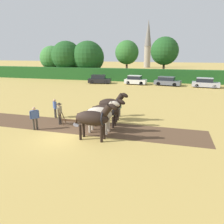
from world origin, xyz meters
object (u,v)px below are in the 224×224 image
at_px(tree_center_left, 88,57).
at_px(tree_center, 127,53).
at_px(parked_car_center_left, 167,81).
at_px(farmer_beside_team, 119,106).
at_px(draft_horse_lead_left, 94,118).
at_px(parked_car_left, 135,80).
at_px(tree_left, 66,56).
at_px(church_spire, 148,43).
at_px(draft_horse_trail_right, 111,104).
at_px(draft_horse_trail_left, 106,110).
at_px(farmer_at_plow, 59,112).
at_px(farmer_onlooker_left, 35,117).
at_px(plow, 71,122).
at_px(parked_car_far_left, 99,79).
at_px(parked_car_center, 205,83).
at_px(tree_far_left, 52,58).
at_px(farmer_onlooker_right, 55,107).
at_px(tree_center_right, 165,51).
at_px(draft_horse_lead_right, 101,114).

height_order(tree_center_left, tree_center, tree_center_left).
bearing_deg(parked_car_center_left, farmer_beside_team, -88.75).
relative_size(tree_center, draft_horse_lead_left, 2.70).
bearing_deg(parked_car_left, tree_left, 162.34).
bearing_deg(church_spire, draft_horse_trail_right, -86.52).
xyz_separation_m(draft_horse_trail_left, draft_horse_trail_right, (0.02, 1.42, 0.16)).
bearing_deg(farmer_at_plow, tree_center_left, 104.94).
bearing_deg(farmer_beside_team, draft_horse_trail_left, -150.30).
bearing_deg(tree_left, parked_car_center_left, -17.33).
bearing_deg(church_spire, farmer_onlooker_left, -90.66).
bearing_deg(plow, parked_car_far_left, 103.59).
distance_m(farmer_beside_team, parked_car_center, 22.32).
bearing_deg(tree_far_left, farmer_onlooker_right, -60.40).
xyz_separation_m(tree_center_right, farmer_at_plow, (-7.03, -30.70, -4.81)).
bearing_deg(tree_center_right, farmer_onlooker_left, -104.16).
height_order(tree_left, draft_horse_lead_left, tree_left).
relative_size(plow, farmer_onlooker_left, 0.90).
distance_m(tree_center_right, farmer_beside_team, 27.91).
relative_size(tree_far_left, tree_left, 0.88).
xyz_separation_m(farmer_beside_team, farmer_onlooker_right, (-5.35, -1.88, 0.01)).
height_order(tree_left, draft_horse_trail_left, tree_left).
distance_m(tree_far_left, draft_horse_trail_right, 37.28).
height_order(tree_center, tree_center_right, tree_center_right).
distance_m(tree_left, farmer_onlooker_right, 32.48).
bearing_deg(parked_car_far_left, tree_center_right, 24.36).
distance_m(tree_left, church_spire, 41.40).
bearing_deg(plow, tree_center_right, 79.95).
relative_size(tree_left, draft_horse_trail_left, 2.84).
height_order(tree_left, church_spire, church_spire).
height_order(church_spire, parked_car_center, church_spire).
xyz_separation_m(draft_horse_trail_left, plow, (-2.70, -0.67, -0.96)).
bearing_deg(parked_car_left, parked_car_center, 1.99).
distance_m(draft_horse_lead_left, plow, 3.63).
height_order(draft_horse_lead_right, farmer_onlooker_left, draft_horse_lead_right).
bearing_deg(draft_horse_trail_left, parked_car_center, 66.56).
bearing_deg(parked_car_far_left, farmer_onlooker_right, -89.99).
height_order(tree_center, church_spire, church_spire).
bearing_deg(farmer_beside_team, plow, 175.98).
xyz_separation_m(tree_far_left, draft_horse_lead_right, (22.15, -32.65, -2.89)).
bearing_deg(draft_horse_trail_right, draft_horse_lead_right, -90.04).
relative_size(tree_center_right, parked_car_far_left, 1.98).
relative_size(tree_left, farmer_onlooker_right, 4.78).
xyz_separation_m(farmer_onlooker_right, parked_car_far_left, (-3.06, 22.06, -0.23)).
bearing_deg(draft_horse_trail_right, farmer_beside_team, 79.20).
bearing_deg(draft_horse_trail_right, tree_left, 122.83).
xyz_separation_m(tree_center_left, farmer_at_plow, (9.53, -31.76, -3.48)).
bearing_deg(plow, draft_horse_lead_right, -14.81).
bearing_deg(farmer_onlooker_right, farmer_beside_team, -25.31).
xyz_separation_m(farmer_at_plow, parked_car_center_left, (7.99, 23.98, -0.29)).
distance_m(church_spire, parked_car_left, 46.53).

